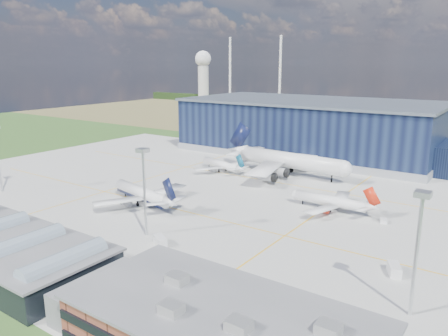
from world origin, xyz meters
TOP-DOWN VIEW (x-y plane):
  - ground at (0.00, 0.00)m, footprint 600.00×600.00m
  - apron at (0.00, 10.00)m, footprint 220.00×160.00m
  - farmland at (0.00, 220.00)m, footprint 600.00×220.00m
  - treeline at (0.00, 300.00)m, footprint 600.00×8.00m
  - horizon_dressing at (-191.30, 294.39)m, footprint 440.20×18.00m
  - hangar at (2.81, 94.80)m, footprint 145.00×62.00m
  - light_mast_center at (10.00, -30.00)m, footprint 2.60×2.60m
  - light_mast_east at (75.00, -30.00)m, footprint 2.60×2.60m
  - airliner_navy at (-9.52, -12.00)m, footprint 40.94×40.38m
  - airliner_red at (41.74, 16.03)m, footprint 29.24×28.64m
  - airliner_widebody at (12.68, 47.81)m, footprint 60.82×59.67m
  - airliner_regional at (-13.59, 37.43)m, footprint 33.46×33.07m
  - gse_tug_a at (8.87, -46.00)m, footprint 2.32×3.39m
  - gse_tug_b at (-30.04, -45.42)m, footprint 2.88×3.54m
  - gse_van_a at (17.32, -32.62)m, footprint 5.39×4.32m
  - gse_cart_a at (58.34, 14.41)m, footprint 2.59×3.16m
  - gse_van_b at (68.69, -15.74)m, footprint 4.10×5.42m
  - gse_tug_c at (8.10, 61.56)m, footprint 2.14×3.35m
  - gse_cart_b at (-25.56, 47.05)m, footprint 3.45×2.76m
  - gse_van_c at (61.94, -45.64)m, footprint 5.21×3.14m
  - airstair at (-12.82, -8.69)m, footprint 2.60×4.68m
  - car_a at (56.92, -41.02)m, footprint 3.96×2.24m
  - car_b at (39.04, -47.14)m, footprint 4.08×1.56m

SIDE VIEW (x-z plane):
  - ground at x=0.00m, z-range 0.00..0.00m
  - farmland at x=0.00m, z-range -0.01..0.01m
  - apron at x=0.00m, z-range -0.01..0.07m
  - gse_cart_a at x=58.34m, z-range 0.00..1.18m
  - car_a at x=56.92m, z-range 0.00..1.27m
  - gse_cart_b at x=-25.56m, z-range 0.00..1.30m
  - gse_tug_a at x=8.87m, z-range 0.00..1.32m
  - gse_tug_b at x=-30.04m, z-range 0.00..1.33m
  - car_b at x=39.04m, z-range 0.00..1.33m
  - gse_tug_c at x=8.10m, z-range 0.00..1.45m
  - gse_van_a at x=17.32m, z-range 0.00..2.17m
  - gse_van_b at x=68.69m, z-range 0.00..2.26m
  - gse_van_c at x=61.94m, z-range 0.00..2.34m
  - airstair at x=-12.82m, z-range 0.00..2.83m
  - treeline at x=0.00m, z-range 0.00..8.00m
  - airliner_regional at x=-13.59m, z-range 0.00..8.83m
  - airliner_red at x=41.74m, z-range 0.00..9.29m
  - airliner_navy at x=-9.52m, z-range 0.00..11.18m
  - airliner_widebody at x=12.68m, z-range 0.00..18.62m
  - hangar at x=2.81m, z-range -1.43..24.67m
  - light_mast_center at x=10.00m, z-range 3.93..26.93m
  - light_mast_east at x=75.00m, z-range 3.93..26.93m
  - horizon_dressing at x=-191.30m, z-range -0.80..69.20m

